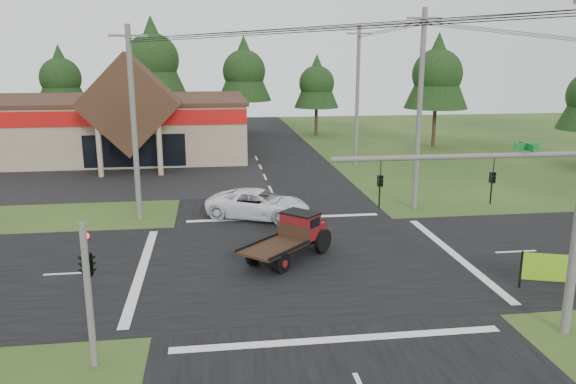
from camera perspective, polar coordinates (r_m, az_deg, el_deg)
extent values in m
plane|color=#223F16|center=(24.99, 1.62, -7.18)|extent=(120.00, 120.00, 0.00)
cube|color=black|center=(24.98, 1.62, -7.16)|extent=(12.00, 120.00, 0.02)
cube|color=black|center=(24.98, 1.62, -7.15)|extent=(120.00, 12.00, 0.02)
cube|color=black|center=(44.14, -20.90, 1.18)|extent=(28.00, 14.00, 0.02)
cube|color=gray|center=(54.77, -20.65, 6.13)|extent=(30.00, 15.00, 5.00)
cube|color=#362516|center=(54.53, -20.88, 8.78)|extent=(30.40, 15.40, 0.30)
cube|color=maroon|center=(47.31, -22.78, 6.83)|extent=(30.00, 0.12, 1.20)
cube|color=#362516|center=(45.09, -15.77, 8.62)|extent=(7.78, 4.00, 7.78)
cylinder|color=gray|center=(44.17, -18.61, 4.00)|extent=(0.40, 0.40, 4.00)
cylinder|color=gray|center=(43.56, -12.91, 4.25)|extent=(0.40, 0.40, 4.00)
cube|color=black|center=(46.51, -15.31, 4.07)|extent=(8.00, 0.08, 2.60)
cylinder|color=#595651|center=(17.42, 17.34, 3.47)|extent=(8.00, 0.16, 0.16)
imported|color=black|center=(18.05, 20.00, 0.37)|extent=(0.16, 0.20, 1.00)
imported|color=black|center=(16.73, 9.31, 0.01)|extent=(0.16, 0.20, 1.00)
cube|color=#0C6626|center=(18.32, 23.10, 4.27)|extent=(0.80, 0.04, 0.22)
cylinder|color=#595651|center=(17.30, -19.60, -9.95)|extent=(0.20, 0.20, 4.40)
imported|color=black|center=(16.96, -19.87, -5.02)|extent=(0.53, 2.48, 1.00)
sphere|color=#FF0C0C|center=(17.04, -19.82, -4.22)|extent=(0.18, 0.18, 0.18)
cylinder|color=#595651|center=(31.51, -15.39, 6.56)|extent=(0.30, 0.30, 10.50)
cube|color=#595651|center=(31.31, -15.94, 15.03)|extent=(2.00, 0.12, 0.12)
cylinder|color=#595651|center=(33.36, 13.20, 7.93)|extent=(0.30, 0.30, 11.50)
cube|color=#595651|center=(33.27, 13.70, 16.78)|extent=(2.00, 0.12, 0.12)
cylinder|color=#595651|center=(46.67, 7.06, 9.55)|extent=(0.30, 0.30, 11.20)
cube|color=#595651|center=(46.59, 7.24, 15.70)|extent=(2.00, 0.12, 0.12)
cylinder|color=#332316|center=(67.38, -21.74, 6.66)|extent=(0.36, 0.36, 3.50)
cone|color=black|center=(67.03, -22.13, 10.94)|extent=(5.60, 5.60, 6.60)
sphere|color=black|center=(67.04, -22.11, 10.68)|extent=(4.40, 4.40, 4.40)
cylinder|color=#332316|center=(64.66, -13.30, 7.47)|extent=(0.36, 0.36, 4.55)
cone|color=black|center=(64.32, -13.63, 13.29)|extent=(7.28, 7.28, 8.58)
sphere|color=black|center=(64.32, -13.61, 12.94)|extent=(5.72, 5.72, 5.72)
cylinder|color=#332316|center=(65.51, -4.40, 7.56)|extent=(0.36, 0.36, 3.85)
cone|color=black|center=(65.15, -4.49, 12.43)|extent=(6.16, 6.16, 7.26)
sphere|color=black|center=(65.16, -4.48, 12.14)|extent=(4.84, 4.84, 4.84)
cylinder|color=#332316|center=(64.54, 2.88, 7.18)|extent=(0.36, 0.36, 3.15)
cone|color=black|center=(64.19, 2.93, 11.22)|extent=(5.04, 5.04, 5.94)
sphere|color=black|center=(64.20, 2.93, 10.97)|extent=(3.96, 3.96, 3.96)
cylinder|color=#332316|center=(57.77, 14.61, 6.34)|extent=(0.36, 0.36, 3.85)
cone|color=black|center=(57.37, 14.95, 11.84)|extent=(6.16, 6.16, 7.26)
sphere|color=black|center=(57.37, 14.92, 11.52)|extent=(4.84, 4.84, 4.84)
imported|color=white|center=(31.49, -3.03, -1.23)|extent=(6.31, 4.69, 1.59)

